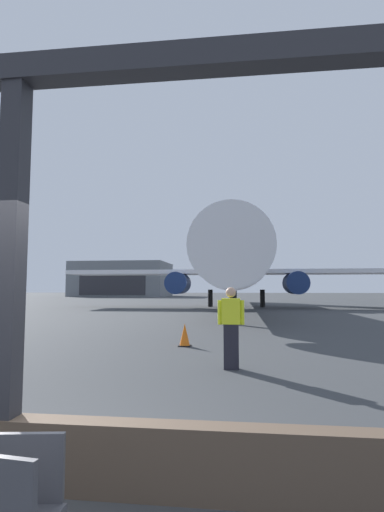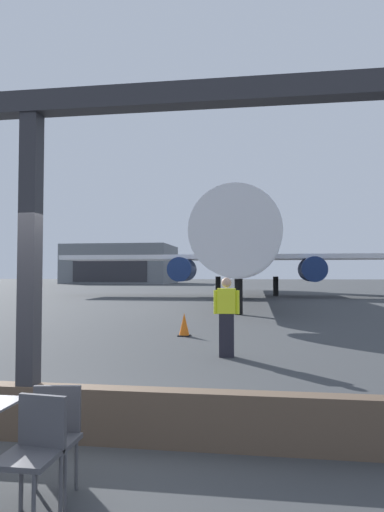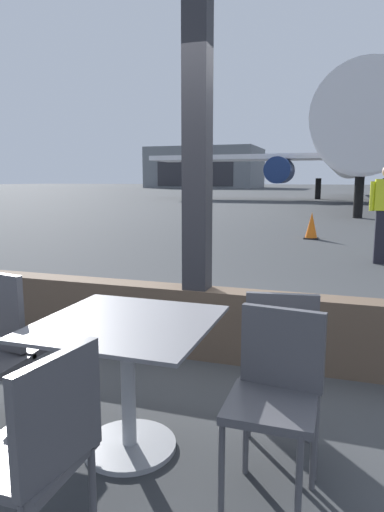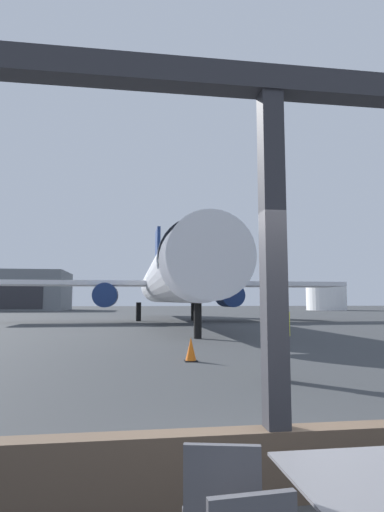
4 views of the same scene
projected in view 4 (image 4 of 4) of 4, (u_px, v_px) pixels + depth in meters
name	position (u px, v px, depth m)	size (l,w,h in m)	color
ground_plane	(144.00, 318.00, 42.92)	(220.00, 220.00, 0.00)	#383A3D
window_frame	(275.00, 333.00, 3.71)	(8.14, 0.24, 3.87)	brown
airplane	(170.00, 279.00, 33.76)	(30.44, 36.54, 10.34)	silver
ground_crew_worker	(278.00, 338.00, 9.01)	(0.57, 0.22, 1.74)	black
traffic_cone	(191.00, 350.00, 11.83)	(0.36, 0.36, 0.67)	orange
distant_hangar	(13.00, 291.00, 79.90)	(19.89, 14.89, 7.41)	slate
fuel_storage_tank	(326.00, 298.00, 80.57)	(7.55, 7.55, 4.84)	white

